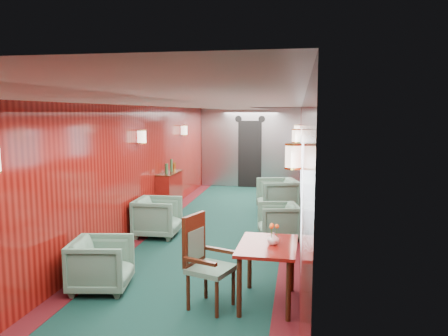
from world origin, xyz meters
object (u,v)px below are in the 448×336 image
dining_table (268,254)px  credenza (170,193)px  armchair_left_far (158,217)px  armchair_right_near (278,221)px  armchair_right_far (277,196)px  armchair_left_near (101,264)px  side_chair (203,257)px

dining_table → credenza: 4.86m
armchair_left_far → armchair_right_near: bearing=-84.7°
armchair_left_far → armchair_right_far: bearing=-43.4°
armchair_left_far → armchair_right_near: size_ratio=1.13×
dining_table → armchair_right_far: bearing=93.0°
dining_table → armchair_left_near: dining_table is taller
armchair_left_far → armchair_left_near: bearing=-179.7°
armchair_left_far → dining_table: bearing=-140.2°
credenza → armchair_left_far: credenza is taller
side_chair → armchair_right_far: bearing=103.0°
armchair_left_far → armchair_right_far: 3.06m
side_chair → armchair_left_near: side_chair is taller
credenza → armchair_right_near: size_ratio=1.77×
credenza → armchair_right_far: (2.34, 0.57, -0.10)m
dining_table → armchair_left_near: 2.12m
dining_table → armchair_left_far: dining_table is taller
side_chair → armchair_left_far: bearing=138.2°
armchair_right_near → armchair_left_near: bearing=-50.3°
dining_table → credenza: bearing=121.9°
side_chair → dining_table: bearing=34.4°
dining_table → credenza: size_ratio=0.80×
armchair_left_near → dining_table: bearing=-100.6°
credenza → armchair_left_near: bearing=-85.1°
side_chair → armchair_left_far: 3.05m
dining_table → armchair_left_far: size_ratio=1.25×
credenza → armchair_right_far: size_ratio=1.44×
side_chair → armchair_right_far: (0.61, 4.95, -0.20)m
side_chair → armchair_left_near: (-1.38, 0.24, -0.25)m
armchair_left_near → armchair_left_far: (-0.07, 2.45, 0.02)m
side_chair → armchair_left_far: size_ratio=1.38×
armchair_left_far → armchair_right_near: (2.17, 0.25, -0.04)m
armchair_left_near → armchair_right_near: bearing=-47.1°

